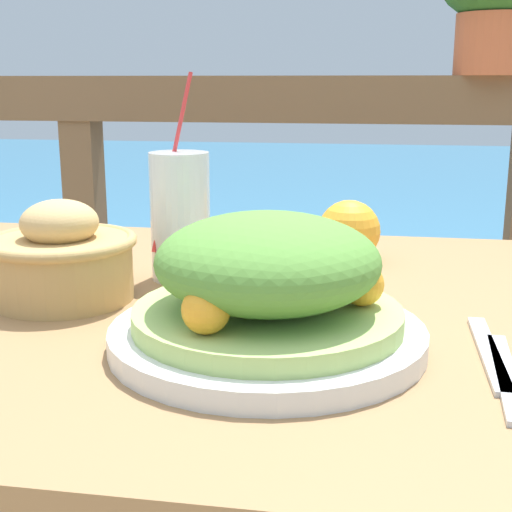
% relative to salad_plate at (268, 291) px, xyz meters
% --- Properties ---
extents(patio_table, '(1.06, 0.76, 0.77)m').
position_rel_salad_plate_xyz_m(patio_table, '(-0.07, 0.13, -0.17)').
color(patio_table, '#997047').
rests_on(patio_table, ground_plane).
extents(railing_fence, '(2.80, 0.08, 1.01)m').
position_rel_salad_plate_xyz_m(railing_fence, '(-0.07, 0.83, -0.09)').
color(railing_fence, brown).
rests_on(railing_fence, ground_plane).
extents(sea_backdrop, '(12.00, 4.00, 0.50)m').
position_rel_salad_plate_xyz_m(sea_backdrop, '(-0.07, 3.33, -0.57)').
color(sea_backdrop, teal).
rests_on(sea_backdrop, ground_plane).
extents(salad_plate, '(0.29, 0.29, 0.12)m').
position_rel_salad_plate_xyz_m(salad_plate, '(0.00, 0.00, 0.00)').
color(salad_plate, silver).
rests_on(salad_plate, patio_table).
extents(drink_glass, '(0.07, 0.08, 0.25)m').
position_rel_salad_plate_xyz_m(drink_glass, '(-0.14, 0.21, 0.02)').
color(drink_glass, silver).
rests_on(drink_glass, patio_table).
extents(bread_basket, '(0.17, 0.17, 0.11)m').
position_rel_salad_plate_xyz_m(bread_basket, '(-0.24, 0.11, -0.01)').
color(bread_basket, tan).
rests_on(bread_basket, patio_table).
extents(fork, '(0.02, 0.18, 0.00)m').
position_rel_salad_plate_xyz_m(fork, '(0.20, 0.01, -0.05)').
color(fork, silver).
rests_on(fork, patio_table).
extents(knife, '(0.03, 0.18, 0.00)m').
position_rel_salad_plate_xyz_m(knife, '(0.20, -0.04, -0.05)').
color(knife, silver).
rests_on(knife, patio_table).
extents(orange_near_basket, '(0.08, 0.08, 0.08)m').
position_rel_salad_plate_xyz_m(orange_near_basket, '(0.06, 0.33, -0.01)').
color(orange_near_basket, '#F9A328').
rests_on(orange_near_basket, patio_table).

